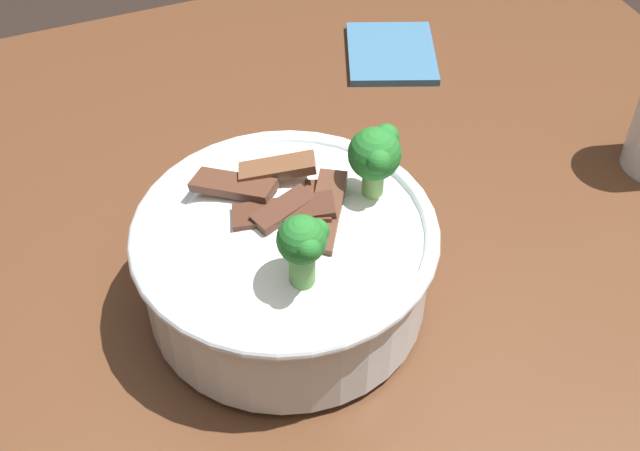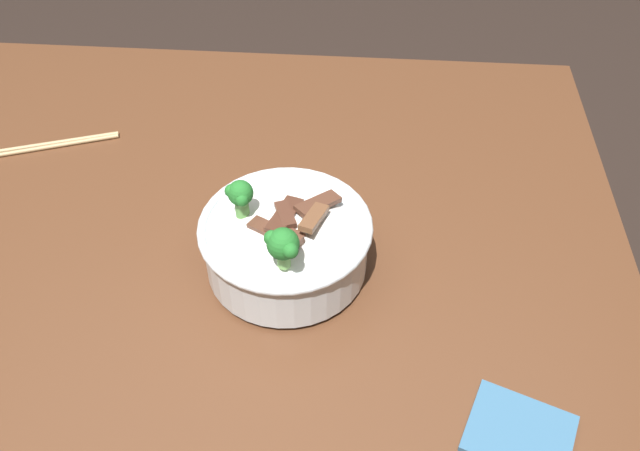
{
  "view_description": "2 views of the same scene",
  "coord_description": "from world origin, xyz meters",
  "views": [
    {
      "loc": [
        0.26,
        -0.13,
        1.32
      ],
      "look_at": [
        -0.16,
        0.04,
        0.86
      ],
      "focal_mm": 46.09,
      "sensor_mm": 36.0,
      "label": 1
    },
    {
      "loc": [
        -0.23,
        0.62,
        1.52
      ],
      "look_at": [
        -0.18,
        -0.0,
        0.88
      ],
      "focal_mm": 37.94,
      "sensor_mm": 36.0,
      "label": 2
    }
  ],
  "objects": [
    {
      "name": "rice_bowl",
      "position": [
        -0.14,
        0.01,
        0.86
      ],
      "size": [
        0.23,
        0.23,
        0.15
      ],
      "color": "silver",
      "rests_on": "dining_table"
    },
    {
      "name": "dining_table",
      "position": [
        0.0,
        0.0,
        0.69
      ],
      "size": [
        1.26,
        1.1,
        0.8
      ],
      "color": "#56331E",
      "rests_on": "ground"
    },
    {
      "name": "chopsticks_pair",
      "position": [
        0.28,
        -0.23,
        0.81
      ],
      "size": [
        0.2,
        0.08,
        0.01
      ],
      "color": "tan",
      "rests_on": "dining_table"
    },
    {
      "name": "folded_napkin",
      "position": [
        -0.43,
        0.24,
        0.81
      ],
      "size": [
        0.14,
        0.13,
        0.01
      ],
      "primitive_type": "cube",
      "rotation": [
        0.0,
        0.0,
        -0.37
      ],
      "color": "#386689",
      "rests_on": "dining_table"
    }
  ]
}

